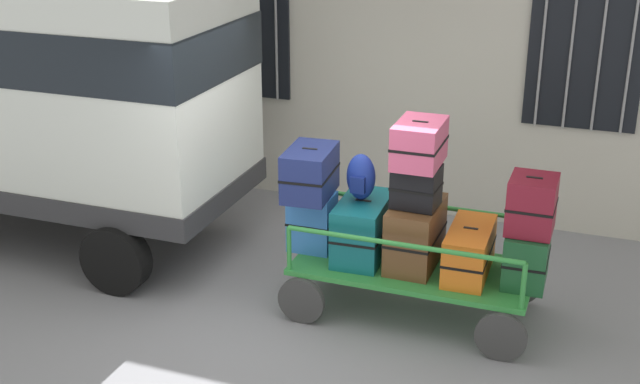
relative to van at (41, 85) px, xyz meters
The scene contains 15 objects.
ground_plane 3.71m from the van, 11.93° to the right, with size 40.00×40.00×0.00m, color gray.
building_wall 3.99m from the van, 35.22° to the left, with size 12.00×0.38×5.00m.
van is the anchor object (origin of this frame).
luggage_cart 4.42m from the van, ahead, with size 2.26×1.12×0.50m.
cart_railing 4.31m from the van, ahead, with size 2.13×0.98×0.44m.
suitcase_left_bottom 3.35m from the van, ahead, with size 0.43×0.34×0.57m.
suitcase_left_middle 3.25m from the van, ahead, with size 0.46×0.68×0.46m.
suitcase_midleft_bottom 3.83m from the van, ahead, with size 0.47×0.82×0.57m.
suitcase_center_bottom 4.32m from the van, ahead, with size 0.43×0.76×0.60m.
suitcase_center_middle 4.24m from the van, ahead, with size 0.42×0.36×0.38m.
suitcase_center_top 4.21m from the van, ahead, with size 0.41×0.60×0.40m.
suitcase_midright_bottom 4.82m from the van, ahead, with size 0.39×0.82×0.45m.
suitcase_right_bottom 5.31m from the van, ahead, with size 0.39×0.59×0.49m.
suitcase_right_middle 5.24m from the van, ahead, with size 0.40×0.45×0.50m.
backpack 3.71m from the van, ahead, with size 0.27×0.22×0.44m.
Camera 1 is at (2.57, -6.40, 3.95)m, focal length 46.67 mm.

